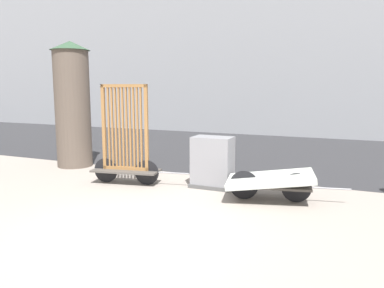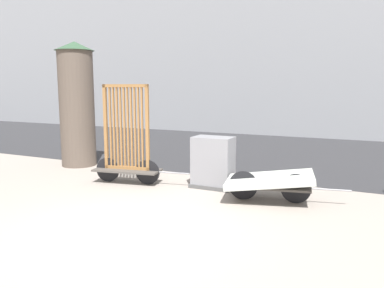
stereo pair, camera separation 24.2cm
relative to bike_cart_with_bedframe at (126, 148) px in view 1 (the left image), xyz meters
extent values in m
plane|color=gray|center=(1.61, -2.44, -0.80)|extent=(60.00, 60.00, 0.00)
cube|color=#2D2D30|center=(1.61, 5.63, -0.79)|extent=(56.00, 8.40, 0.01)
cube|color=#4C4742|center=(-0.01, 0.00, -0.50)|extent=(1.58, 0.82, 0.04)
cylinder|color=black|center=(0.47, 0.09, -0.52)|extent=(0.55, 0.13, 0.55)
cylinder|color=black|center=(-0.49, -0.09, -0.52)|extent=(0.55, 0.13, 0.55)
cylinder|color=gray|center=(1.08, 0.20, -0.50)|extent=(0.69, 0.16, 0.03)
cube|color=olive|center=(-0.01, 0.00, -0.45)|extent=(1.07, 0.26, 0.07)
cube|color=olive|center=(-0.01, 0.00, 1.37)|extent=(1.07, 0.26, 0.07)
cube|color=olive|center=(-0.50, -0.09, 0.46)|extent=(0.08, 0.08, 1.89)
cube|color=olive|center=(0.49, 0.09, 0.46)|extent=(0.08, 0.08, 1.89)
cube|color=olive|center=(-0.38, -0.07, 0.46)|extent=(0.04, 0.05, 1.82)
cube|color=olive|center=(-0.30, -0.05, 0.46)|extent=(0.04, 0.05, 1.82)
cube|color=olive|center=(-0.21, -0.04, 0.46)|extent=(0.04, 0.05, 1.82)
cube|color=olive|center=(-0.13, -0.02, 0.46)|extent=(0.04, 0.05, 1.82)
cube|color=olive|center=(-0.05, -0.01, 0.46)|extent=(0.04, 0.05, 1.82)
cube|color=olive|center=(0.04, 0.01, 0.46)|extent=(0.04, 0.05, 1.82)
cube|color=olive|center=(0.12, 0.02, 0.46)|extent=(0.04, 0.05, 1.82)
cube|color=olive|center=(0.20, 0.04, 0.46)|extent=(0.04, 0.05, 1.82)
cube|color=olive|center=(0.29, 0.05, 0.46)|extent=(0.04, 0.05, 1.82)
cube|color=olive|center=(0.37, 0.07, 0.46)|extent=(0.04, 0.05, 1.82)
cube|color=#4C4742|center=(3.22, 0.00, -0.50)|extent=(1.58, 0.85, 0.04)
cylinder|color=black|center=(3.69, 0.10, -0.52)|extent=(0.55, 0.15, 0.55)
cylinder|color=black|center=(2.74, -0.10, -0.52)|extent=(0.55, 0.15, 0.55)
cylinder|color=gray|center=(4.29, 0.22, -0.50)|extent=(0.69, 0.17, 0.03)
cube|color=#B2B7AD|center=(3.22, 0.00, -0.38)|extent=(1.78, 1.31, 0.31)
cube|color=#4C4C4C|center=(1.87, 0.50, -0.76)|extent=(0.90, 0.59, 0.08)
cube|color=gray|center=(1.87, 0.50, -0.25)|extent=(0.84, 0.53, 1.10)
cylinder|color=brown|center=(-2.38, 1.08, 0.76)|extent=(0.93, 0.93, 3.11)
cone|color=#335138|center=(-2.38, 1.08, 2.43)|extent=(1.04, 1.04, 0.24)
camera|label=1|loc=(4.61, -6.91, 1.32)|focal=35.00mm
camera|label=2|loc=(4.83, -6.81, 1.32)|focal=35.00mm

